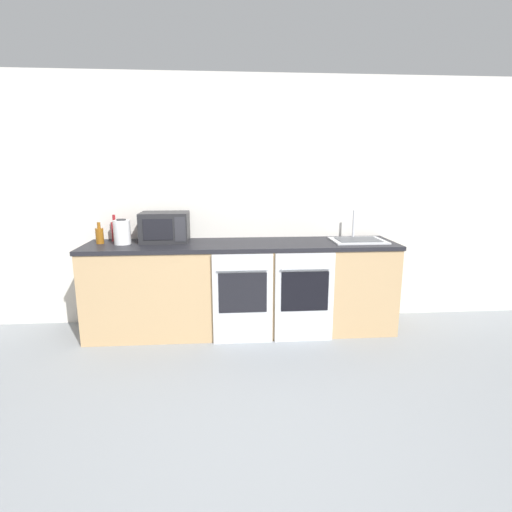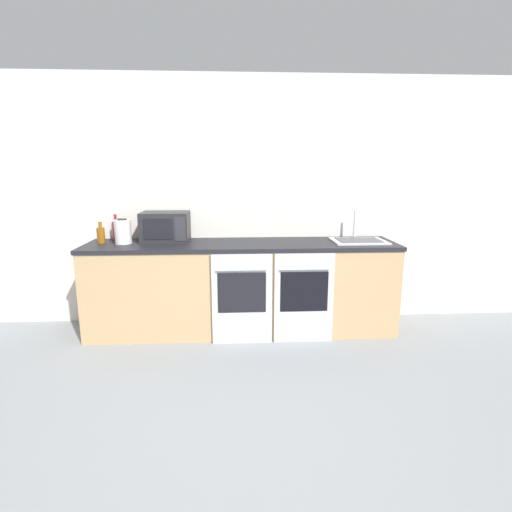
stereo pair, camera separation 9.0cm
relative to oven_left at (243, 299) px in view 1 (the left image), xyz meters
The scene contains 10 objects.
ground_plane 1.75m from the oven_left, 89.68° to the right, with size 16.00×16.00×0.00m, color gray.
wall_back 1.10m from the oven_left, 89.24° to the left, with size 10.00×0.06×2.60m.
counter_back 0.35m from the oven_left, 88.44° to the left, with size 3.11×0.68×0.92m.
oven_left is the anchor object (origin of this frame).
oven_right 0.59m from the oven_left, ahead, with size 0.57×0.06×0.88m.
microwave 1.09m from the oven_left, 148.39° to the left, with size 0.47×0.36×0.30m.
bottle_amber 1.56m from the oven_left, 163.69° to the left, with size 0.08×0.08×0.21m.
bottle_red 1.52m from the oven_left, 156.68° to the left, with size 0.07×0.07×0.27m.
kettle 1.36m from the oven_left, 162.67° to the left, with size 0.16×0.16×0.25m.
sink 1.34m from the oven_left, 16.06° to the left, with size 0.54×0.42×0.30m.
Camera 1 is at (-0.16, -1.91, 1.64)m, focal length 28.00 mm.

